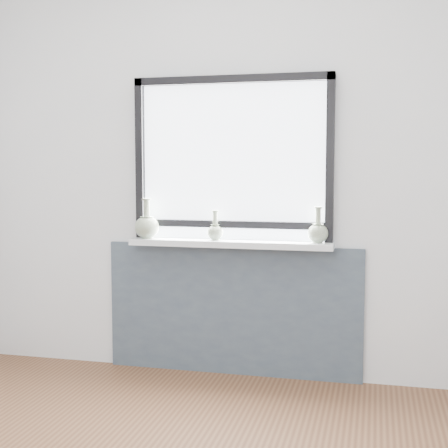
% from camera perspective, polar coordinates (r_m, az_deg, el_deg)
% --- Properties ---
extents(back_wall, '(3.60, 0.02, 2.60)m').
position_cam_1_polar(back_wall, '(4.07, 0.87, 4.25)').
color(back_wall, silver).
rests_on(back_wall, ground).
extents(apron_panel, '(1.70, 0.03, 0.86)m').
position_cam_1_polar(apron_panel, '(4.15, 0.76, -7.86)').
color(apron_panel, '#42515C').
rests_on(apron_panel, ground).
extents(windowsill, '(1.32, 0.18, 0.04)m').
position_cam_1_polar(windowsill, '(4.00, 0.54, -1.80)').
color(windowsill, silver).
rests_on(windowsill, apron_panel).
extents(window, '(1.30, 0.06, 1.05)m').
position_cam_1_polar(window, '(4.04, 0.76, 6.25)').
color(window, black).
rests_on(window, windowsill).
extents(vase_a, '(0.16, 0.16, 0.27)m').
position_cam_1_polar(vase_a, '(4.14, -7.06, -0.15)').
color(vase_a, '#98A98B').
rests_on(vase_a, windowsill).
extents(vase_b, '(0.11, 0.11, 0.19)m').
position_cam_1_polar(vase_b, '(4.02, -0.82, -0.63)').
color(vase_b, '#98A98B').
rests_on(vase_b, windowsill).
extents(vase_c, '(0.13, 0.13, 0.23)m').
position_cam_1_polar(vase_c, '(3.91, 8.58, -0.71)').
color(vase_c, '#98A98B').
rests_on(vase_c, windowsill).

